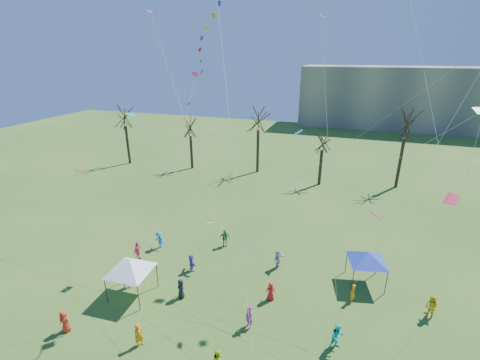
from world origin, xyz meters
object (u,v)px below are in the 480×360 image
(distant_building, at_px, (424,99))
(big_box_kite, at_px, (209,47))
(canopy_tent_white, at_px, (130,266))
(canopy_tent_blue, at_px, (368,257))

(distant_building, xyz_separation_m, big_box_kite, (-26.75, -72.62, 11.07))
(distant_building, relative_size, canopy_tent_white, 13.87)
(canopy_tent_white, bearing_deg, canopy_tent_blue, 22.65)
(distant_building, distance_m, canopy_tent_blue, 71.20)
(distant_building, relative_size, big_box_kite, 2.37)
(big_box_kite, bearing_deg, distant_building, 69.78)
(big_box_kite, relative_size, canopy_tent_white, 5.85)
(distant_building, distance_m, canopy_tent_white, 83.47)
(big_box_kite, distance_m, canopy_tent_white, 17.25)
(canopy_tent_blue, bearing_deg, big_box_kite, -165.74)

